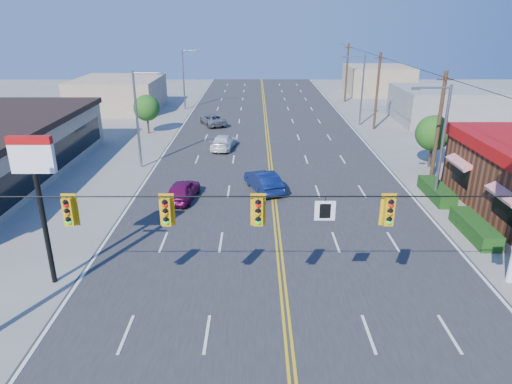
{
  "coord_description": "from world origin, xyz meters",
  "views": [
    {
      "loc": [
        -1.3,
        -15.02,
        11.95
      ],
      "look_at": [
        -1.26,
        10.32,
        2.2
      ],
      "focal_mm": 32.0,
      "sensor_mm": 36.0,
      "label": 1
    }
  ],
  "objects_px": {
    "signal_span": "(288,225)",
    "car_blue": "(264,182)",
    "pizza_hut_sign": "(36,181)",
    "car_magenta": "(183,191)",
    "car_silver": "(213,120)",
    "car_white": "(224,142)"
  },
  "relations": [
    {
      "from": "car_magenta",
      "to": "car_blue",
      "type": "height_order",
      "value": "car_blue"
    },
    {
      "from": "signal_span",
      "to": "pizza_hut_sign",
      "type": "relative_size",
      "value": 3.55
    },
    {
      "from": "car_blue",
      "to": "car_magenta",
      "type": "bearing_deg",
      "value": -2.64
    },
    {
      "from": "car_magenta",
      "to": "car_silver",
      "type": "bearing_deg",
      "value": -81.93
    },
    {
      "from": "signal_span",
      "to": "car_magenta",
      "type": "height_order",
      "value": "signal_span"
    },
    {
      "from": "car_magenta",
      "to": "pizza_hut_sign",
      "type": "bearing_deg",
      "value": 74.01
    },
    {
      "from": "signal_span",
      "to": "car_blue",
      "type": "xyz_separation_m",
      "value": [
        -0.58,
        16.19,
        -4.15
      ]
    },
    {
      "from": "pizza_hut_sign",
      "to": "car_blue",
      "type": "height_order",
      "value": "pizza_hut_sign"
    },
    {
      "from": "car_white",
      "to": "car_silver",
      "type": "bearing_deg",
      "value": -71.04
    },
    {
      "from": "car_magenta",
      "to": "car_white",
      "type": "xyz_separation_m",
      "value": [
        1.97,
        13.1,
        -0.03
      ]
    },
    {
      "from": "pizza_hut_sign",
      "to": "car_silver",
      "type": "distance_m",
      "value": 34.43
    },
    {
      "from": "car_magenta",
      "to": "car_blue",
      "type": "bearing_deg",
      "value": -154.5
    },
    {
      "from": "car_magenta",
      "to": "car_silver",
      "type": "height_order",
      "value": "car_magenta"
    },
    {
      "from": "car_silver",
      "to": "car_magenta",
      "type": "bearing_deg",
      "value": 68.35
    },
    {
      "from": "signal_span",
      "to": "car_magenta",
      "type": "bearing_deg",
      "value": 113.24
    },
    {
      "from": "car_blue",
      "to": "car_white",
      "type": "distance_m",
      "value": 11.92
    },
    {
      "from": "signal_span",
      "to": "car_silver",
      "type": "distance_m",
      "value": 38.54
    },
    {
      "from": "car_white",
      "to": "car_magenta",
      "type": "bearing_deg",
      "value": 89.79
    },
    {
      "from": "car_magenta",
      "to": "car_blue",
      "type": "xyz_separation_m",
      "value": [
        5.62,
        1.75,
        0.03
      ]
    },
    {
      "from": "car_silver",
      "to": "signal_span",
      "type": "bearing_deg",
      "value": 77.7
    },
    {
      "from": "car_blue",
      "to": "car_silver",
      "type": "bearing_deg",
      "value": -95.49
    },
    {
      "from": "pizza_hut_sign",
      "to": "car_magenta",
      "type": "height_order",
      "value": "pizza_hut_sign"
    }
  ]
}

